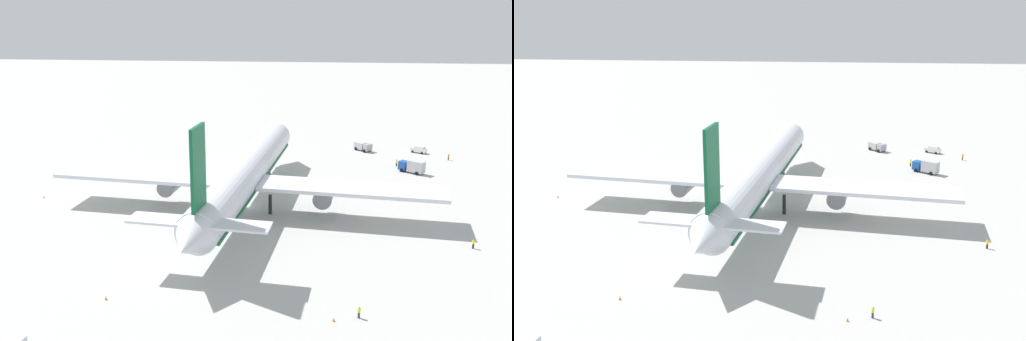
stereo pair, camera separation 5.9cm
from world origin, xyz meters
The scene contains 12 objects.
ground_plane centered at (0.00, 0.00, 0.00)m, with size 600.00×600.00×0.00m, color #B2B2AD.
airliner centered at (-1.27, 0.12, 7.06)m, with size 79.40×77.47×23.10m.
service_truck_0 centered at (27.66, -37.34, 1.69)m, with size 5.49×6.28×3.17m.
service_truck_2 centered at (48.90, -27.12, 1.32)m, with size 5.19×5.02×2.27m.
service_van centered at (47.95, -42.34, 1.03)m, with size 3.81×4.46×1.97m.
ground_worker_0 centered at (-42.11, -19.42, 0.85)m, with size 0.52×0.52×1.67m.
ground_worker_1 centered at (40.82, -48.78, 0.91)m, with size 0.55×0.55×1.78m.
ground_worker_2 centered at (33.54, -34.36, 0.91)m, with size 0.56×0.56×1.77m.
ground_worker_3 centered at (-17.51, -40.29, 0.87)m, with size 0.54×0.54×1.71m.
traffic_cone_0 centered at (-43.28, -16.12, 0.28)m, with size 0.36×0.36×0.55m, color orange.
traffic_cone_1 centered at (1.05, 43.71, 0.28)m, with size 0.36×0.36×0.55m, color orange.
traffic_cone_2 centered at (-40.58, 15.38, 0.28)m, with size 0.36×0.36×0.55m, color orange.
Camera 1 is at (-111.18, -12.48, 39.94)m, focal length 40.80 mm.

